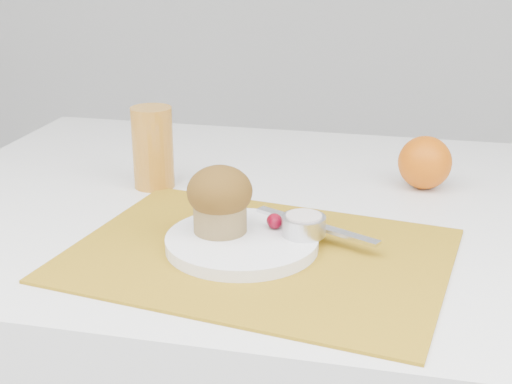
% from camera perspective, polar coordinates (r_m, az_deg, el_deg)
% --- Properties ---
extents(placemat, '(0.50, 0.40, 0.00)m').
position_cam_1_polar(placemat, '(0.89, 0.20, -5.03)').
color(placemat, '#A37816').
rests_on(placemat, table).
extents(plate, '(0.25, 0.25, 0.02)m').
position_cam_1_polar(plate, '(0.90, -1.14, -4.02)').
color(plate, white).
rests_on(plate, placemat).
extents(ramekin, '(0.07, 0.07, 0.02)m').
position_cam_1_polar(ramekin, '(0.90, 3.83, -2.69)').
color(ramekin, silver).
rests_on(ramekin, plate).
extents(cream, '(0.05, 0.05, 0.01)m').
position_cam_1_polar(cream, '(0.89, 3.85, -2.00)').
color(cream, beige).
rests_on(cream, ramekin).
extents(raspberry_near, '(0.02, 0.02, 0.02)m').
position_cam_1_polar(raspberry_near, '(0.91, 1.52, -2.44)').
color(raspberry_near, '#500210').
rests_on(raspberry_near, plate).
extents(raspberry_far, '(0.02, 0.02, 0.02)m').
position_cam_1_polar(raspberry_far, '(0.92, 1.48, -2.29)').
color(raspberry_far, '#53020E').
rests_on(raspberry_far, plate).
extents(butter_knife, '(0.17, 0.10, 0.00)m').
position_cam_1_polar(butter_knife, '(0.92, 4.80, -2.69)').
color(butter_knife, silver).
rests_on(butter_knife, plate).
extents(orange, '(0.08, 0.08, 0.08)m').
position_cam_1_polar(orange, '(1.14, 13.35, 2.31)').
color(orange, '#D25A07').
rests_on(orange, table).
extents(juice_glass, '(0.07, 0.07, 0.13)m').
position_cam_1_polar(juice_glass, '(1.12, -8.25, 3.54)').
color(juice_glass, '#BF7A23').
rests_on(juice_glass, table).
extents(muffin, '(0.08, 0.08, 0.09)m').
position_cam_1_polar(muffin, '(0.90, -2.91, -0.53)').
color(muffin, olive).
rests_on(muffin, plate).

